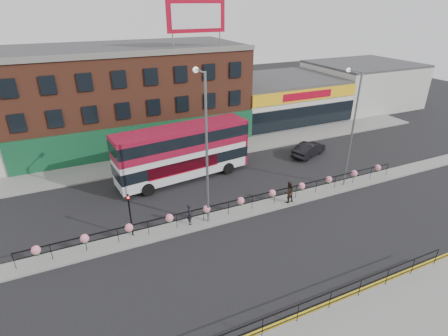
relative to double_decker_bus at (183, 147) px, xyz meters
name	(u,v)px	position (x,y,z in m)	size (l,w,h in m)	color
ground	(240,213)	(1.94, -7.38, -2.98)	(120.00, 120.00, 0.00)	black
north_pavement	(188,155)	(1.94, 4.62, -2.91)	(60.00, 4.00, 0.15)	gray
median	(240,212)	(1.94, -7.38, -2.91)	(60.00, 1.60, 0.15)	gray
yellow_line_inner	(323,304)	(1.94, -17.08, -2.98)	(60.00, 0.10, 0.01)	gold
yellow_line_outer	(326,307)	(1.94, -17.26, -2.98)	(60.00, 0.10, 0.01)	gold
brick_building	(129,94)	(-2.06, 12.57, 2.14)	(25.00, 12.21, 10.30)	brown
supermarket	(279,97)	(17.94, 12.52, -0.33)	(15.00, 12.25, 5.30)	silver
warehouse_east	(361,84)	(32.69, 12.62, 0.17)	(14.50, 12.00, 6.30)	#B1B1AC
billboard	(196,16)	(4.44, 7.60, 10.20)	(6.00, 0.29, 4.40)	#9E051C
median_railing	(241,201)	(1.94, -7.38, -1.94)	(30.04, 0.56, 1.23)	black
south_railing	(298,309)	(-0.06, -17.48, -2.02)	(20.04, 0.05, 1.12)	black
double_decker_bus	(183,147)	(0.00, 0.00, 0.00)	(12.24, 4.21, 4.86)	silver
car	(309,149)	(13.35, -0.55, -2.26)	(4.61, 3.05, 1.44)	black
pedestrian_a	(190,214)	(-2.04, -7.29, -2.02)	(0.55, 0.68, 1.63)	black
pedestrian_b	(289,192)	(6.00, -7.68, -1.94)	(0.87, 0.68, 1.78)	black
lamp_column_west	(205,138)	(-0.74, -7.24, 3.48)	(0.38, 1.87, 10.65)	slate
lamp_column_east	(352,120)	(12.05, -7.01, 2.90)	(0.35, 1.70, 9.68)	slate
traffic_light_median	(129,206)	(-6.06, -6.99, -0.51)	(0.15, 0.28, 3.65)	black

